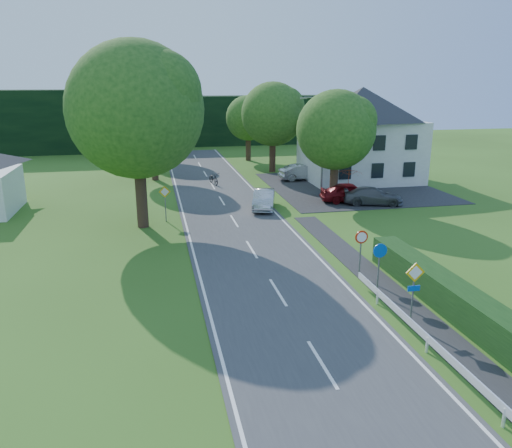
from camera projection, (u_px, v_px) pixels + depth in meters
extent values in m
cube|color=#3B3B3E|center=(245.00, 239.00, 29.88)|extent=(7.00, 80.00, 0.04)
cube|color=#242326|center=(350.00, 187.00, 44.47)|extent=(14.00, 16.00, 0.04)
cube|color=white|center=(191.00, 242.00, 29.24)|extent=(0.12, 80.00, 0.01)
cube|color=white|center=(297.00, 235.00, 30.52)|extent=(0.12, 80.00, 0.01)
cube|color=black|center=(241.00, 120.00, 73.75)|extent=(30.00, 5.00, 7.00)
cube|color=silver|center=(360.00, 151.00, 46.91)|extent=(10.00, 8.00, 5.60)
pyramid|color=#222327|center=(362.00, 104.00, 45.72)|extent=(10.60, 8.40, 3.00)
cylinder|color=slate|center=(323.00, 148.00, 39.79)|extent=(0.16, 0.16, 8.00)
cylinder|color=slate|center=(315.00, 97.00, 38.55)|extent=(1.70, 0.10, 0.10)
cube|color=slate|center=(304.00, 98.00, 38.39)|extent=(0.50, 0.18, 0.12)
cylinder|color=slate|center=(413.00, 296.00, 19.12)|extent=(0.07, 0.07, 2.40)
cube|color=#F9B70D|center=(415.00, 272.00, 18.81)|extent=(0.78, 0.04, 0.78)
cube|color=white|center=(415.00, 272.00, 18.81)|extent=(0.57, 0.05, 0.57)
cube|color=#0C4CBA|center=(414.00, 288.00, 18.99)|extent=(0.50, 0.04, 0.22)
cylinder|color=slate|center=(378.00, 271.00, 21.96)|extent=(0.07, 0.07, 2.20)
cylinder|color=#0C4CBA|center=(380.00, 251.00, 21.67)|extent=(0.64, 0.04, 0.64)
cylinder|color=slate|center=(360.00, 256.00, 23.85)|extent=(0.07, 0.07, 2.20)
cylinder|color=red|center=(362.00, 237.00, 23.55)|extent=(0.64, 0.04, 0.64)
cylinder|color=white|center=(362.00, 237.00, 23.54)|extent=(0.48, 0.04, 0.48)
cylinder|color=slate|center=(165.00, 206.00, 33.40)|extent=(0.07, 0.07, 2.20)
cube|color=#F9B70D|center=(165.00, 192.00, 33.11)|extent=(0.78, 0.04, 0.78)
cube|color=white|center=(165.00, 192.00, 33.11)|extent=(0.57, 0.05, 0.57)
imported|color=#B9BABF|center=(264.00, 199.00, 36.72)|extent=(2.57, 4.51, 1.41)
imported|color=black|center=(214.00, 178.00, 45.35)|extent=(1.18, 2.20, 1.10)
imported|color=maroon|center=(349.00, 192.00, 38.75)|extent=(4.61, 2.26, 1.51)
imported|color=#A4A4A8|center=(303.00, 172.00, 47.36)|extent=(4.57, 1.93, 1.47)
imported|color=#4C4C51|center=(373.00, 196.00, 38.00)|extent=(4.82, 3.04, 1.30)
imported|color=silver|center=(365.00, 176.00, 45.56)|extent=(5.33, 3.64, 1.36)
imported|color=#BC360F|center=(349.00, 181.00, 41.38)|extent=(2.97, 3.00, 2.11)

